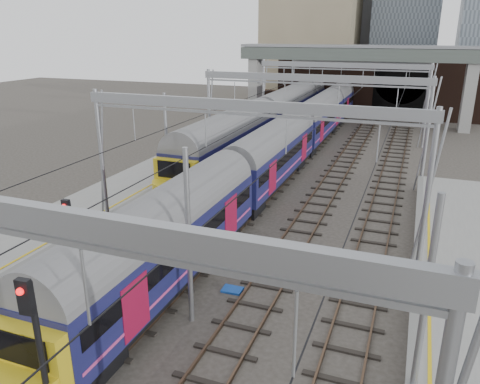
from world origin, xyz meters
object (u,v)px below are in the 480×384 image
at_px(signal_near_centre, 38,346).
at_px(relay_cabinet, 79,274).
at_px(train_main, 299,133).
at_px(signal_near_left, 72,236).
at_px(train_second, 287,110).

bearing_deg(signal_near_centre, relay_cabinet, 119.14).
xyz_separation_m(train_main, relay_cabinet, (-3.89, -24.27, -1.86)).
relative_size(train_main, signal_near_left, 13.96).
height_order(signal_near_centre, relay_cabinet, signal_near_centre).
distance_m(signal_near_left, signal_near_centre, 7.84).
height_order(train_second, signal_near_centre, signal_near_centre).
bearing_deg(train_main, signal_near_left, -97.50).
distance_m(train_main, signal_near_left, 25.27).
bearing_deg(signal_near_left, signal_near_centre, -58.90).
relative_size(train_main, signal_near_centre, 11.92).
distance_m(train_main, signal_near_centre, 31.58).
bearing_deg(signal_near_left, train_second, 88.33).
bearing_deg(train_main, train_second, 110.31).
bearing_deg(train_second, relay_cabinet, -89.82).
relative_size(signal_near_centre, relay_cabinet, 4.64).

